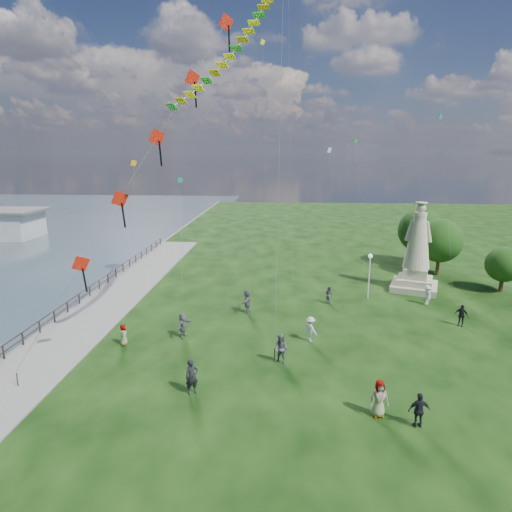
# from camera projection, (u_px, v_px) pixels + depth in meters

# --- Properties ---
(waterfront) EXTENTS (200.00, 200.00, 1.51)m
(waterfront) POSITION_uv_depth(u_px,v_px,m) (75.00, 319.00, 33.34)
(waterfront) COLOR #2D3844
(waterfront) RESTS_ON ground
(statue) EXTENTS (5.17, 5.17, 8.24)m
(statue) POSITION_uv_depth(u_px,v_px,m) (417.00, 257.00, 39.68)
(statue) COLOR #B5AD89
(statue) RESTS_ON ground
(lamppost) EXTENTS (0.38, 0.38, 4.08)m
(lamppost) POSITION_uv_depth(u_px,v_px,m) (370.00, 267.00, 37.18)
(lamppost) COLOR silver
(lamppost) RESTS_ON ground
(tree_row) EXTENTS (8.90, 13.49, 6.52)m
(tree_row) POSITION_uv_depth(u_px,v_px,m) (437.00, 238.00, 45.56)
(tree_row) COLOR #382314
(tree_row) RESTS_ON ground
(person_0) EXTENTS (0.85, 0.76, 1.95)m
(person_0) POSITION_uv_depth(u_px,v_px,m) (192.00, 377.00, 22.77)
(person_0) COLOR black
(person_0) RESTS_ON ground
(person_1) EXTENTS (1.08, 0.96, 1.90)m
(person_1) POSITION_uv_depth(u_px,v_px,m) (281.00, 349.00, 26.00)
(person_1) COLOR #595960
(person_1) RESTS_ON ground
(person_2) EXTENTS (1.20, 1.21, 1.74)m
(person_2) POSITION_uv_depth(u_px,v_px,m) (310.00, 329.00, 29.17)
(person_2) COLOR silver
(person_2) RESTS_ON ground
(person_3) EXTENTS (1.06, 0.61, 1.75)m
(person_3) POSITION_uv_depth(u_px,v_px,m) (419.00, 410.00, 19.97)
(person_3) COLOR black
(person_3) RESTS_ON ground
(person_4) EXTENTS (0.99, 0.68, 1.91)m
(person_4) POSITION_uv_depth(u_px,v_px,m) (379.00, 399.00, 20.78)
(person_4) COLOR #595960
(person_4) RESTS_ON ground
(person_5) EXTENTS (1.20, 1.77, 1.75)m
(person_5) POSITION_uv_depth(u_px,v_px,m) (183.00, 325.00, 29.81)
(person_5) COLOR #595960
(person_5) RESTS_ON ground
(person_7) EXTENTS (0.82, 0.87, 1.53)m
(person_7) POSITION_uv_depth(u_px,v_px,m) (329.00, 295.00, 36.56)
(person_7) COLOR #595960
(person_7) RESTS_ON ground
(person_8) EXTENTS (0.79, 1.20, 1.71)m
(person_8) POSITION_uv_depth(u_px,v_px,m) (427.00, 295.00, 36.22)
(person_8) COLOR silver
(person_8) RESTS_ON ground
(person_9) EXTENTS (1.09, 0.94, 1.66)m
(person_9) POSITION_uv_depth(u_px,v_px,m) (461.00, 315.00, 31.77)
(person_9) COLOR black
(person_9) RESTS_ON ground
(person_10) EXTENTS (0.65, 0.82, 1.47)m
(person_10) POSITION_uv_depth(u_px,v_px,m) (124.00, 335.00, 28.61)
(person_10) COLOR #595960
(person_10) RESTS_ON ground
(person_11) EXTENTS (0.97, 1.85, 1.91)m
(person_11) POSITION_uv_depth(u_px,v_px,m) (247.00, 301.00, 34.40)
(person_11) COLOR #595960
(person_11) RESTS_ON ground
(red_kite_train) EXTENTS (11.09, 9.35, 21.02)m
(red_kite_train) POSITION_uv_depth(u_px,v_px,m) (154.00, 146.00, 25.42)
(red_kite_train) COLOR black
(red_kite_train) RESTS_ON ground
(small_kites) EXTENTS (30.21, 18.58, 30.84)m
(small_kites) POSITION_uv_depth(u_px,v_px,m) (291.00, 138.00, 43.17)
(small_kites) COLOR #178D80
(small_kites) RESTS_ON ground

